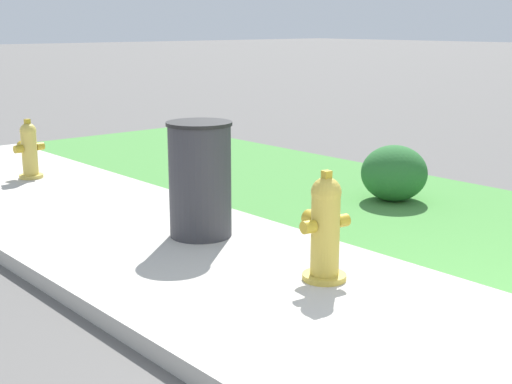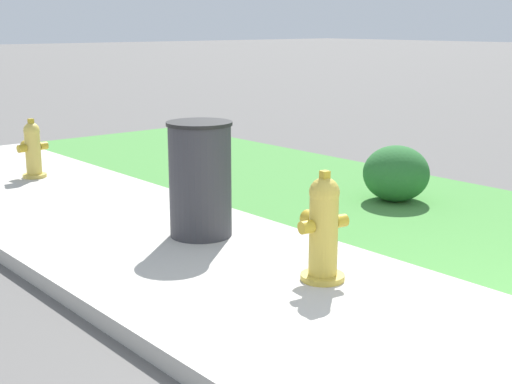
{
  "view_description": "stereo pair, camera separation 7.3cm",
  "coord_description": "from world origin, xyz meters",
  "px_view_note": "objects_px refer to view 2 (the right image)",
  "views": [
    {
      "loc": [
        1.23,
        -3.1,
        1.75
      ],
      "look_at": [
        -3.08,
        0.64,
        0.4
      ],
      "focal_mm": 50.0,
      "sensor_mm": 36.0,
      "label": 1
    },
    {
      "loc": [
        1.28,
        -3.05,
        1.75
      ],
      "look_at": [
        -3.08,
        0.64,
        0.4
      ],
      "focal_mm": 50.0,
      "sensor_mm": 36.0,
      "label": 2
    }
  ],
  "objects_px": {
    "fire_hydrant_near_corner": "(33,150)",
    "shrub_bush_far_verge": "(396,173)",
    "fire_hydrant_at_driveway": "(323,229)",
    "trash_bin": "(200,180)"
  },
  "relations": [
    {
      "from": "fire_hydrant_near_corner",
      "to": "fire_hydrant_at_driveway",
      "type": "bearing_deg",
      "value": -93.18
    },
    {
      "from": "fire_hydrant_at_driveway",
      "to": "shrub_bush_far_verge",
      "type": "height_order",
      "value": "fire_hydrant_at_driveway"
    },
    {
      "from": "trash_bin",
      "to": "shrub_bush_far_verge",
      "type": "height_order",
      "value": "trash_bin"
    },
    {
      "from": "trash_bin",
      "to": "shrub_bush_far_verge",
      "type": "relative_size",
      "value": 1.46
    },
    {
      "from": "fire_hydrant_at_driveway",
      "to": "trash_bin",
      "type": "distance_m",
      "value": 1.42
    },
    {
      "from": "fire_hydrant_near_corner",
      "to": "trash_bin",
      "type": "xyz_separation_m",
      "value": [
        3.15,
        0.11,
        0.16
      ]
    },
    {
      "from": "fire_hydrant_near_corner",
      "to": "trash_bin",
      "type": "bearing_deg",
      "value": -92.73
    },
    {
      "from": "fire_hydrant_at_driveway",
      "to": "fire_hydrant_near_corner",
      "type": "relative_size",
      "value": 1.13
    },
    {
      "from": "fire_hydrant_at_driveway",
      "to": "fire_hydrant_near_corner",
      "type": "xyz_separation_m",
      "value": [
        -4.56,
        -0.13,
        -0.05
      ]
    },
    {
      "from": "fire_hydrant_near_corner",
      "to": "shrub_bush_far_verge",
      "type": "distance_m",
      "value": 4.14
    }
  ]
}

